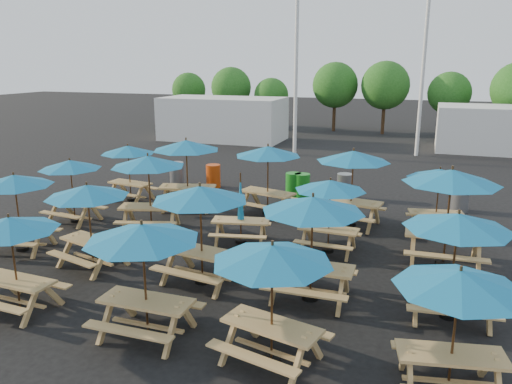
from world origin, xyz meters
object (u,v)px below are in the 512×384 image
(picnic_unit_16, at_px, (459,286))
(picnic_unit_19, at_px, (440,177))
(picnic_unit_7, at_px, (186,149))
(waste_bin_0, at_px, (177,173))
(picnic_unit_8, at_px, (142,239))
(picnic_unit_15, at_px, (353,160))
(waste_bin_1, at_px, (213,176))
(picnic_unit_1, at_px, (15,184))
(picnic_unit_11, at_px, (268,155))
(picnic_unit_13, at_px, (313,210))
(waste_bin_2, at_px, (293,185))
(picnic_unit_3, at_px, (128,153))
(waste_bin_4, at_px, (345,186))
(picnic_unit_6, at_px, (148,165))
(picnic_unit_12, at_px, (272,260))
(picnic_unit_14, at_px, (330,189))
(picnic_unit_17, at_px, (458,227))
(picnic_unit_18, at_px, (451,182))
(waste_bin_3, at_px, (302,186))
(picnic_unit_10, at_px, (241,214))
(picnic_unit_4, at_px, (10,229))
(picnic_unit_2, at_px, (70,168))
(waste_bin_5, at_px, (460,198))
(picnic_unit_5, at_px, (87,195))
(picnic_unit_9, at_px, (200,198))

(picnic_unit_16, distance_m, picnic_unit_19, 7.97)
(picnic_unit_7, distance_m, waste_bin_0, 4.16)
(picnic_unit_8, height_order, picnic_unit_15, picnic_unit_15)
(waste_bin_1, bearing_deg, picnic_unit_1, -104.45)
(picnic_unit_11, xyz_separation_m, picnic_unit_13, (2.83, -5.78, -0.01))
(picnic_unit_11, bearing_deg, waste_bin_2, 97.40)
(picnic_unit_1, height_order, picnic_unit_3, picnic_unit_1)
(picnic_unit_13, height_order, waste_bin_4, picnic_unit_13)
(picnic_unit_15, bearing_deg, picnic_unit_6, -147.57)
(picnic_unit_12, bearing_deg, picnic_unit_14, 104.30)
(picnic_unit_7, xyz_separation_m, picnic_unit_15, (5.75, 0.01, -0.04))
(picnic_unit_14, xyz_separation_m, waste_bin_4, (-0.48, 5.74, -1.31))
(picnic_unit_17, distance_m, waste_bin_4, 9.37)
(picnic_unit_18, bearing_deg, picnic_unit_15, 136.74)
(picnic_unit_14, relative_size, picnic_unit_15, 0.78)
(waste_bin_3, bearing_deg, waste_bin_4, 19.39)
(picnic_unit_19, xyz_separation_m, waste_bin_0, (-10.42, 3.10, -1.29))
(picnic_unit_10, bearing_deg, picnic_unit_19, 15.38)
(picnic_unit_1, distance_m, picnic_unit_19, 12.06)
(picnic_unit_15, xyz_separation_m, picnic_unit_16, (2.74, -7.91, -0.29))
(picnic_unit_13, bearing_deg, picnic_unit_4, -156.37)
(picnic_unit_3, distance_m, picnic_unit_4, 8.61)
(picnic_unit_17, bearing_deg, picnic_unit_12, -142.99)
(picnic_unit_19, bearing_deg, picnic_unit_1, -164.42)
(picnic_unit_2, height_order, waste_bin_4, picnic_unit_2)
(picnic_unit_14, xyz_separation_m, picnic_unit_17, (3.05, -2.82, 0.17))
(waste_bin_5, bearing_deg, picnic_unit_16, -93.44)
(picnic_unit_3, height_order, picnic_unit_6, picnic_unit_6)
(picnic_unit_5, height_order, picnic_unit_7, picnic_unit_7)
(picnic_unit_8, bearing_deg, waste_bin_5, 60.94)
(picnic_unit_1, distance_m, waste_bin_4, 11.40)
(picnic_unit_12, relative_size, waste_bin_0, 2.60)
(picnic_unit_10, relative_size, waste_bin_3, 2.17)
(picnic_unit_6, bearing_deg, picnic_unit_9, -59.60)
(picnic_unit_18, bearing_deg, picnic_unit_4, -148.84)
(picnic_unit_5, bearing_deg, picnic_unit_1, -172.37)
(picnic_unit_12, relative_size, picnic_unit_13, 1.05)
(picnic_unit_13, height_order, picnic_unit_18, picnic_unit_18)
(picnic_unit_11, xyz_separation_m, picnic_unit_14, (2.65, -2.84, -0.28))
(picnic_unit_12, height_order, picnic_unit_14, picnic_unit_12)
(picnic_unit_4, distance_m, picnic_unit_7, 7.95)
(picnic_unit_10, distance_m, picnic_unit_17, 6.29)
(picnic_unit_5, distance_m, picnic_unit_14, 6.24)
(picnic_unit_3, bearing_deg, waste_bin_4, 29.95)
(picnic_unit_15, xyz_separation_m, waste_bin_3, (-2.25, 2.68, -1.65))
(picnic_unit_17, bearing_deg, waste_bin_2, 118.78)
(picnic_unit_7, xyz_separation_m, waste_bin_0, (-2.11, 3.16, -1.69))
(picnic_unit_12, height_order, picnic_unit_17, picnic_unit_17)
(picnic_unit_2, relative_size, picnic_unit_4, 1.04)
(picnic_unit_17, height_order, waste_bin_1, picnic_unit_17)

